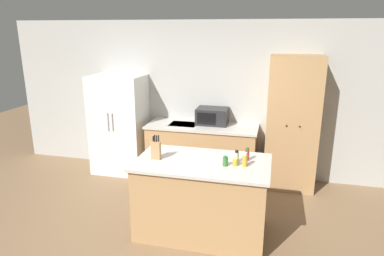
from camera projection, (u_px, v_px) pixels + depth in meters
ground_plane at (169, 247)px, 4.01m from camera, size 14.00×14.00×0.00m
wall_back at (209, 99)px, 5.81m from camera, size 7.20×0.06×2.60m
refrigerator at (120, 124)px, 5.95m from camera, size 0.89×0.68×1.71m
back_counter at (202, 152)px, 5.72m from camera, size 1.81×0.69×0.94m
pantry_cabinet at (292, 124)px, 5.29m from camera, size 0.78×0.57×2.09m
kitchen_island at (202, 197)px, 4.18m from camera, size 1.59×0.92×0.95m
microwave at (212, 116)px, 5.63m from camera, size 0.51×0.38×0.27m
knife_block at (156, 150)px, 4.09m from camera, size 0.11×0.06×0.30m
spice_bottle_tall_dark at (245, 160)px, 3.88m from camera, size 0.06×0.06×0.17m
spice_bottle_short_red at (225, 161)px, 3.90m from camera, size 0.06×0.06×0.12m
spice_bottle_amber_oil at (247, 154)px, 4.06m from camera, size 0.05×0.05×0.16m
spice_bottle_green_herb at (237, 157)px, 4.00m from camera, size 0.05×0.05×0.15m
spice_bottle_pale_salt at (235, 162)px, 3.91m from camera, size 0.06×0.06×0.09m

